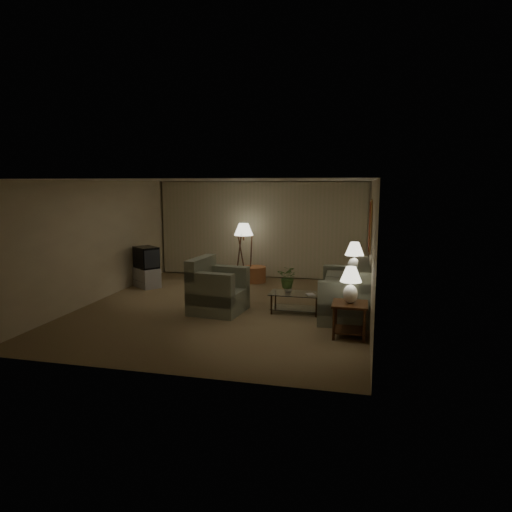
{
  "coord_description": "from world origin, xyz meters",
  "views": [
    {
      "loc": [
        2.83,
        -9.07,
        2.63
      ],
      "look_at": [
        0.54,
        0.6,
        1.05
      ],
      "focal_mm": 32.0,
      "sensor_mm": 36.0,
      "label": 1
    }
  ],
  "objects_px": {
    "sofa": "(344,294)",
    "side_table_near": "(350,313)",
    "vase": "(288,289)",
    "tv_cabinet": "(147,277)",
    "floor_lamp": "(244,251)",
    "coffee_table": "(295,300)",
    "ottoman": "(254,274)",
    "armchair": "(218,291)",
    "side_table_far": "(353,283)",
    "table_lamp_far": "(354,255)",
    "crt_tv": "(146,257)",
    "table_lamp_near": "(351,282)"
  },
  "relations": [
    {
      "from": "tv_cabinet",
      "to": "ottoman",
      "type": "bearing_deg",
      "value": 63.06
    },
    {
      "from": "sofa",
      "to": "table_lamp_far",
      "type": "xyz_separation_m",
      "value": [
        0.15,
        1.25,
        0.61
      ]
    },
    {
      "from": "side_table_near",
      "to": "ottoman",
      "type": "bearing_deg",
      "value": 123.75
    },
    {
      "from": "side_table_far",
      "to": "coffee_table",
      "type": "xyz_separation_m",
      "value": [
        -1.13,
        -1.35,
        -0.12
      ]
    },
    {
      "from": "sofa",
      "to": "side_table_near",
      "type": "xyz_separation_m",
      "value": [
        0.15,
        -1.35,
        -0.0
      ]
    },
    {
      "from": "coffee_table",
      "to": "side_table_near",
      "type": "bearing_deg",
      "value": -47.81
    },
    {
      "from": "tv_cabinet",
      "to": "table_lamp_far",
      "type": "bearing_deg",
      "value": 35.63
    },
    {
      "from": "armchair",
      "to": "coffee_table",
      "type": "relative_size",
      "value": 1.21
    },
    {
      "from": "sofa",
      "to": "vase",
      "type": "relative_size",
      "value": 12.12
    },
    {
      "from": "armchair",
      "to": "floor_lamp",
      "type": "relative_size",
      "value": 0.81
    },
    {
      "from": "armchair",
      "to": "side_table_near",
      "type": "relative_size",
      "value": 2.11
    },
    {
      "from": "side_table_far",
      "to": "coffee_table",
      "type": "distance_m",
      "value": 1.77
    },
    {
      "from": "coffee_table",
      "to": "vase",
      "type": "height_order",
      "value": "vase"
    },
    {
      "from": "tv_cabinet",
      "to": "vase",
      "type": "xyz_separation_m",
      "value": [
        3.92,
        -1.49,
        0.25
      ]
    },
    {
      "from": "table_lamp_far",
      "to": "floor_lamp",
      "type": "xyz_separation_m",
      "value": [
        -2.96,
        1.42,
        -0.21
      ]
    },
    {
      "from": "side_table_near",
      "to": "vase",
      "type": "relative_size",
      "value": 3.75
    },
    {
      "from": "armchair",
      "to": "coffee_table",
      "type": "distance_m",
      "value": 1.59
    },
    {
      "from": "side_table_near",
      "to": "vase",
      "type": "xyz_separation_m",
      "value": [
        -1.28,
        1.25,
        0.08
      ]
    },
    {
      "from": "sofa",
      "to": "table_lamp_near",
      "type": "xyz_separation_m",
      "value": [
        0.15,
        -1.35,
        0.55
      ]
    },
    {
      "from": "side_table_far",
      "to": "table_lamp_far",
      "type": "height_order",
      "value": "table_lamp_far"
    },
    {
      "from": "coffee_table",
      "to": "vase",
      "type": "xyz_separation_m",
      "value": [
        -0.15,
        -0.0,
        0.22
      ]
    },
    {
      "from": "table_lamp_near",
      "to": "sofa",
      "type": "bearing_deg",
      "value": 96.34
    },
    {
      "from": "table_lamp_far",
      "to": "tv_cabinet",
      "type": "xyz_separation_m",
      "value": [
        -5.2,
        0.14,
        -0.78
      ]
    },
    {
      "from": "sofa",
      "to": "vase",
      "type": "bearing_deg",
      "value": -86.49
    },
    {
      "from": "table_lamp_near",
      "to": "ottoman",
      "type": "relative_size",
      "value": 1.01
    },
    {
      "from": "armchair",
      "to": "vase",
      "type": "distance_m",
      "value": 1.44
    },
    {
      "from": "crt_tv",
      "to": "side_table_near",
      "type": "bearing_deg",
      "value": 9.39
    },
    {
      "from": "table_lamp_near",
      "to": "coffee_table",
      "type": "relative_size",
      "value": 0.61
    },
    {
      "from": "tv_cabinet",
      "to": "crt_tv",
      "type": "bearing_deg",
      "value": 0.0
    },
    {
      "from": "tv_cabinet",
      "to": "floor_lamp",
      "type": "xyz_separation_m",
      "value": [
        2.24,
        1.28,
        0.58
      ]
    },
    {
      "from": "coffee_table",
      "to": "tv_cabinet",
      "type": "distance_m",
      "value": 4.33
    },
    {
      "from": "sofa",
      "to": "armchair",
      "type": "relative_size",
      "value": 1.54
    },
    {
      "from": "crt_tv",
      "to": "ottoman",
      "type": "relative_size",
      "value": 1.24
    },
    {
      "from": "armchair",
      "to": "side_table_far",
      "type": "xyz_separation_m",
      "value": [
        2.69,
        1.64,
        -0.05
      ]
    },
    {
      "from": "side_table_near",
      "to": "floor_lamp",
      "type": "height_order",
      "value": "floor_lamp"
    },
    {
      "from": "tv_cabinet",
      "to": "floor_lamp",
      "type": "relative_size",
      "value": 0.54
    },
    {
      "from": "table_lamp_far",
      "to": "crt_tv",
      "type": "bearing_deg",
      "value": 178.43
    },
    {
      "from": "ottoman",
      "to": "vase",
      "type": "bearing_deg",
      "value": -63.25
    },
    {
      "from": "table_lamp_near",
      "to": "coffee_table",
      "type": "distance_m",
      "value": 1.83
    },
    {
      "from": "sofa",
      "to": "side_table_far",
      "type": "relative_size",
      "value": 3.25
    },
    {
      "from": "armchair",
      "to": "crt_tv",
      "type": "height_order",
      "value": "crt_tv"
    },
    {
      "from": "table_lamp_far",
      "to": "crt_tv",
      "type": "distance_m",
      "value": 5.21
    },
    {
      "from": "armchair",
      "to": "table_lamp_far",
      "type": "distance_m",
      "value": 3.21
    },
    {
      "from": "table_lamp_far",
      "to": "vase",
      "type": "relative_size",
      "value": 4.57
    },
    {
      "from": "coffee_table",
      "to": "ottoman",
      "type": "height_order",
      "value": "ottoman"
    },
    {
      "from": "side_table_far",
      "to": "ottoman",
      "type": "distance_m",
      "value": 3.0
    },
    {
      "from": "tv_cabinet",
      "to": "armchair",
      "type": "bearing_deg",
      "value": 1.81
    },
    {
      "from": "side_table_near",
      "to": "table_lamp_far",
      "type": "distance_m",
      "value": 2.67
    },
    {
      "from": "vase",
      "to": "side_table_near",
      "type": "bearing_deg",
      "value": -44.25
    },
    {
      "from": "armchair",
      "to": "vase",
      "type": "xyz_separation_m",
      "value": [
        1.41,
        0.29,
        0.05
      ]
    }
  ]
}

